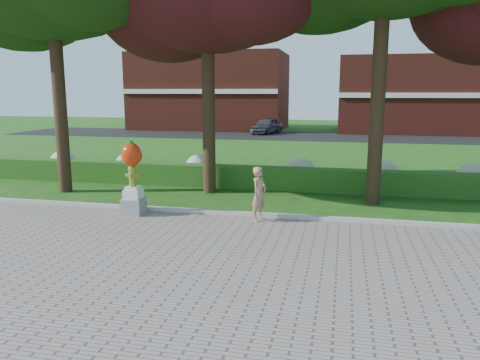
{
  "coord_description": "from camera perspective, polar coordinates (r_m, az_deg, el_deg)",
  "views": [
    {
      "loc": [
        2.54,
        -9.46,
        3.47
      ],
      "look_at": [
        0.21,
        1.0,
        1.44
      ],
      "focal_mm": 35.0,
      "sensor_mm": 36.0,
      "label": 1
    }
  ],
  "objects": [
    {
      "name": "building_left",
      "position": [
        45.23,
        -3.6,
        10.72
      ],
      "size": [
        14.0,
        8.0,
        7.0
      ],
      "primitive_type": "cube",
      "color": "maroon",
      "rests_on": "ground"
    },
    {
      "name": "woman",
      "position": [
        12.55,
        2.35,
        -1.71
      ],
      "size": [
        0.52,
        0.63,
        1.47
      ],
      "primitive_type": "imported",
      "rotation": [
        0.0,
        0.0,
        1.2
      ],
      "color": "tan",
      "rests_on": "walkway"
    },
    {
      "name": "hydrangea_row",
      "position": [
        17.81,
        6.04,
        1.21
      ],
      "size": [
        20.1,
        1.1,
        0.99
      ],
      "color": "beige",
      "rests_on": "ground"
    },
    {
      "name": "building_right",
      "position": [
        43.8,
        20.01,
        9.72
      ],
      "size": [
        12.0,
        8.0,
        6.4
      ],
      "primitive_type": "cube",
      "color": "maroon",
      "rests_on": "ground"
    },
    {
      "name": "street",
      "position": [
        37.71,
        8.68,
        5.32
      ],
      "size": [
        50.0,
        8.0,
        0.02
      ],
      "primitive_type": "cube",
      "color": "black",
      "rests_on": "ground"
    },
    {
      "name": "lawn_hedge",
      "position": [
        16.94,
        3.72,
        0.24
      ],
      "size": [
        24.0,
        0.7,
        0.8
      ],
      "primitive_type": "cube",
      "color": "#254E16",
      "rests_on": "ground"
    },
    {
      "name": "walkway",
      "position": [
        6.94,
        -11.37,
        -19.34
      ],
      "size": [
        40.0,
        14.0,
        0.04
      ],
      "primitive_type": "cube",
      "color": "gray",
      "rests_on": "ground"
    },
    {
      "name": "parked_car",
      "position": [
        39.45,
        3.28,
        6.64
      ],
      "size": [
        2.52,
        4.16,
        1.33
      ],
      "primitive_type": "imported",
      "rotation": [
        0.0,
        0.0,
        -0.26
      ],
      "color": "#43454B",
      "rests_on": "street"
    },
    {
      "name": "ground",
      "position": [
        10.39,
        -2.36,
        -8.82
      ],
      "size": [
        100.0,
        100.0,
        0.0
      ],
      "primitive_type": "plane",
      "color": "#1E4C13",
      "rests_on": "ground"
    },
    {
      "name": "hydrant_sculpture",
      "position": [
        13.48,
        -12.98,
        0.51
      ],
      "size": [
        0.61,
        0.58,
        2.1
      ],
      "rotation": [
        0.0,
        0.0,
        0.02
      ],
      "color": "gray",
      "rests_on": "walkway"
    },
    {
      "name": "curb",
      "position": [
        13.16,
        1.0,
        -4.25
      ],
      "size": [
        40.0,
        0.18,
        0.15
      ],
      "primitive_type": "cube",
      "color": "#ADADA5",
      "rests_on": "ground"
    }
  ]
}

